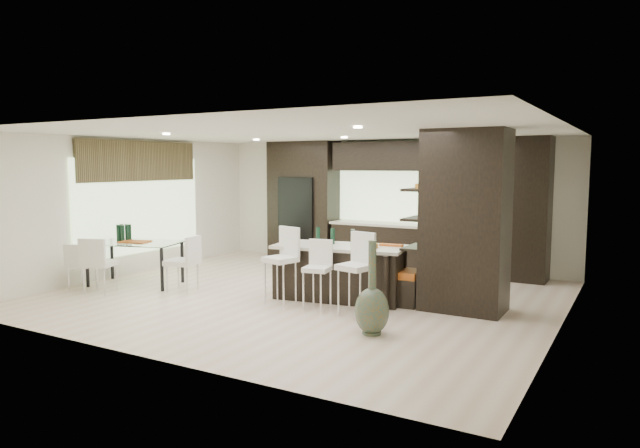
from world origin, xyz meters
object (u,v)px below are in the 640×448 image
Objects in this scene: chair_end at (182,266)px; chair_far at (82,268)px; stool_left at (280,273)px; floor_vase at (372,288)px; kitchen_island at (340,272)px; bench at (377,285)px; stool_right at (355,282)px; stool_mid at (317,281)px; dining_table at (136,263)px; chair_near at (100,267)px.

chair_far is at bearing 100.58° from chair_end.
floor_vase reaches higher than stool_left.
bench is at bearing 2.87° from kitchen_island.
chair_end is at bearing -165.40° from stool_right.
chair_end is at bearing -170.88° from kitchen_island.
chair_far is (-4.25, -0.87, -0.04)m from stool_mid.
stool_mid is (0.00, -0.74, -0.02)m from kitchen_island.
bench is at bearing 112.15° from floor_vase.
bench is at bearing -3.36° from dining_table.
dining_table is 1.14m from chair_end.
bench is at bearing 8.61° from chair_far.
stool_right reaches higher than chair_near.
stool_mid is at bearing 148.34° from floor_vase.
stool_mid is 0.69× the size of floor_vase.
stool_left is at bearing 158.55° from floor_vase.
stool_mid is at bearing -169.73° from stool_right.
chair_end is at bearing -162.67° from stool_left.
chair_near is 0.51m from chair_far.
dining_table is (-3.74, -0.13, -0.03)m from stool_mid.
floor_vase is 1.62× the size of chair_far.
dining_table is at bearing -165.88° from stool_right.
stool_mid is at bearing -100.78° from chair_end.
stool_mid reaches higher than chair_far.
dining_table is (-3.09, -0.10, -0.10)m from stool_left.
floor_vase is 5.01m from chair_near.
chair_far is (-4.84, -1.74, 0.11)m from bench.
chair_end is (-2.60, -0.87, 0.01)m from kitchen_island.
floor_vase is 1.37× the size of chair_end.
kitchen_island is 1.99m from floor_vase.
chair_near is (-5.00, -0.13, -0.17)m from floor_vase.
stool_left is 1.10× the size of chair_near.
stool_mid is 0.95× the size of chair_end.
kitchen_island is 1.30× the size of dining_table.
kitchen_island is at bearing 64.20° from stool_left.
bench is (1.24, 0.90, -0.22)m from stool_left.
stool_left is 0.69× the size of bench.
stool_right is 0.60× the size of dining_table.
stool_right is 0.69× the size of bench.
chair_end reaches higher than chair_far.
chair_near is at bearing -178.53° from floor_vase.
chair_near is at bearing -176.53° from stool_mid.
kitchen_island is 0.74m from stool_mid.
stool_left is 1.29m from stool_right.
dining_table is at bearing 172.62° from floor_vase.
chair_far is 0.84× the size of chair_end.
chair_end is (1.13, 0.78, 0.00)m from chair_near.
chair_near reaches higher than kitchen_island.
chair_near is at bearing -161.91° from bench.
dining_table is (-4.33, -1.00, 0.12)m from bench.
stool_mid is 4.33m from chair_far.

